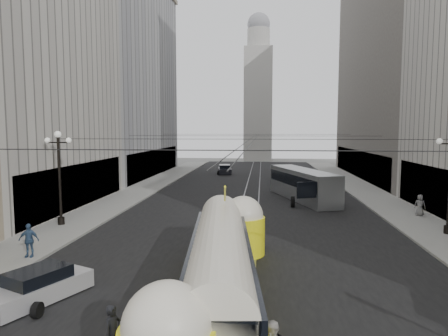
% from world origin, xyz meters
% --- Properties ---
extents(road, '(20.00, 85.00, 0.02)m').
position_xyz_m(road, '(0.00, 32.50, 0.00)').
color(road, black).
rests_on(road, ground).
extents(sidewalk_left, '(4.00, 72.00, 0.15)m').
position_xyz_m(sidewalk_left, '(-12.00, 36.00, 0.07)').
color(sidewalk_left, gray).
rests_on(sidewalk_left, ground).
extents(sidewalk_right, '(4.00, 72.00, 0.15)m').
position_xyz_m(sidewalk_right, '(12.00, 36.00, 0.07)').
color(sidewalk_right, gray).
rests_on(sidewalk_right, ground).
extents(rail_left, '(0.12, 85.00, 0.04)m').
position_xyz_m(rail_left, '(-0.75, 32.50, 0.00)').
color(rail_left, gray).
rests_on(rail_left, ground).
extents(rail_right, '(0.12, 85.00, 0.04)m').
position_xyz_m(rail_right, '(0.75, 32.50, 0.00)').
color(rail_right, gray).
rests_on(rail_right, ground).
extents(building_left_far, '(12.60, 28.60, 28.60)m').
position_xyz_m(building_left_far, '(-19.99, 48.00, 14.31)').
color(building_left_far, '#999999').
rests_on(building_left_far, ground).
extents(building_right_far, '(12.60, 32.60, 32.60)m').
position_xyz_m(building_right_far, '(20.00, 48.00, 16.31)').
color(building_right_far, '#514C47').
rests_on(building_right_far, ground).
extents(distant_tower, '(6.00, 6.00, 31.36)m').
position_xyz_m(distant_tower, '(0.00, 80.00, 14.97)').
color(distant_tower, '#B2AFA8').
rests_on(distant_tower, ground).
extents(lamppost_left_mid, '(1.86, 0.44, 6.37)m').
position_xyz_m(lamppost_left_mid, '(-12.60, 18.00, 3.74)').
color(lamppost_left_mid, black).
rests_on(lamppost_left_mid, sidewalk_left).
extents(catenary, '(25.00, 72.00, 0.23)m').
position_xyz_m(catenary, '(0.12, 31.49, 5.88)').
color(catenary, black).
rests_on(catenary, ground).
extents(streetcar, '(3.48, 14.54, 3.17)m').
position_xyz_m(streetcar, '(-0.50, 7.08, 1.55)').
color(streetcar, '#FBF615').
rests_on(streetcar, ground).
extents(city_bus, '(5.79, 11.70, 2.87)m').
position_xyz_m(city_bus, '(4.86, 30.19, 1.57)').
color(city_bus, gray).
rests_on(city_bus, ground).
extents(sedan_silver, '(3.14, 4.33, 1.27)m').
position_xyz_m(sedan_silver, '(-7.50, 6.54, 0.57)').
color(sedan_silver, silver).
rests_on(sedan_silver, ground).
extents(sedan_white_far, '(1.71, 4.03, 1.27)m').
position_xyz_m(sedan_white_far, '(3.28, 43.83, 0.57)').
color(sedan_white_far, white).
rests_on(sedan_white_far, ground).
extents(sedan_dark_far, '(2.37, 4.57, 1.38)m').
position_xyz_m(sedan_dark_far, '(-4.57, 51.77, 0.62)').
color(sedan_dark_far, black).
rests_on(sedan_dark_far, ground).
extents(pedestrian_crossing_a, '(0.59, 0.70, 1.64)m').
position_xyz_m(pedestrian_crossing_a, '(-3.12, 2.90, 0.82)').
color(pedestrian_crossing_a, black).
rests_on(pedestrian_crossing_a, ground).
extents(pedestrian_sidewalk_right, '(0.91, 0.74, 1.61)m').
position_xyz_m(pedestrian_sidewalk_right, '(12.90, 23.26, 0.95)').
color(pedestrian_sidewalk_right, slate).
rests_on(pedestrian_sidewalk_right, sidewalk_right).
extents(pedestrian_sidewalk_left, '(1.07, 0.70, 1.72)m').
position_xyz_m(pedestrian_sidewalk_left, '(-10.72, 11.16, 1.01)').
color(pedestrian_sidewalk_left, '#334D6F').
rests_on(pedestrian_sidewalk_left, sidewalk_left).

